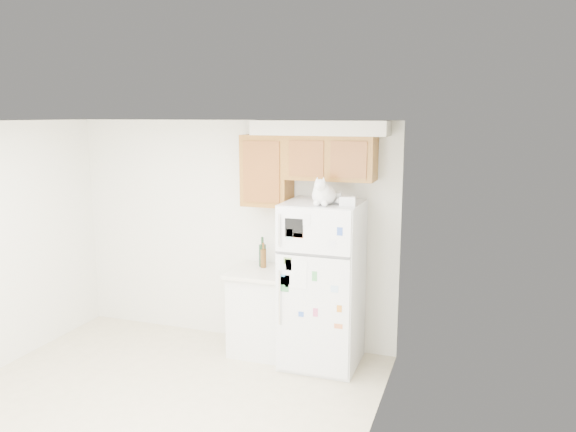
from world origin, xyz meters
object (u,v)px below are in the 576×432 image
at_px(storage_box_back, 332,197).
at_px(storage_box_front, 348,201).
at_px(base_counter, 262,311).
at_px(cat, 323,194).
at_px(bottle_amber, 263,255).
at_px(refrigerator, 322,284).
at_px(bottle_green, 262,252).

xyz_separation_m(storage_box_back, storage_box_front, (0.19, -0.15, -0.01)).
bearing_deg(base_counter, cat, -17.90).
bearing_deg(bottle_amber, storage_box_back, -11.07).
bearing_deg(refrigerator, storage_box_back, 13.13).
bearing_deg(base_counter, bottle_green, 108.77).
bearing_deg(bottle_green, bottle_amber, -56.15).
xyz_separation_m(cat, bottle_amber, (-0.76, 0.34, -0.75)).
distance_m(refrigerator, base_counter, 0.79).
height_order(base_counter, bottle_green, bottle_green).
bearing_deg(storage_box_front, bottle_amber, 155.97).
distance_m(refrigerator, storage_box_back, 0.90).
xyz_separation_m(base_counter, storage_box_front, (0.97, -0.21, 1.28)).
xyz_separation_m(refrigerator, storage_box_back, (0.09, 0.02, 0.90)).
relative_size(cat, bottle_green, 1.24).
bearing_deg(base_counter, bottle_amber, 102.25).
height_order(bottle_green, bottle_amber, bottle_green).
relative_size(base_counter, storage_box_front, 6.13).
xyz_separation_m(refrigerator, cat, (0.05, -0.16, 0.96)).
xyz_separation_m(base_counter, bottle_green, (-0.05, 0.14, 0.62)).
distance_m(cat, storage_box_front, 0.24).
relative_size(refrigerator, storage_box_back, 9.44).
height_order(refrigerator, bottle_green, refrigerator).
xyz_separation_m(refrigerator, bottle_amber, (-0.71, 0.18, 0.21)).
distance_m(refrigerator, cat, 0.97).
height_order(storage_box_front, bottle_amber, storage_box_front).
bearing_deg(base_counter, storage_box_front, -12.06).
bearing_deg(storage_box_back, bottle_green, 159.57).
bearing_deg(cat, refrigerator, 106.01).
distance_m(cat, bottle_green, 1.13).
bearing_deg(bottle_green, base_counter, -71.23).
distance_m(base_counter, storage_box_front, 1.62).
distance_m(storage_box_front, bottle_green, 1.26).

